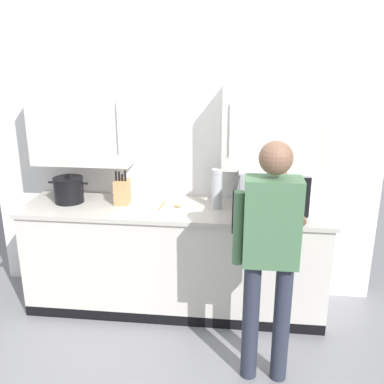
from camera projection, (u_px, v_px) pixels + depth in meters
ground_plane at (160, 361)px, 3.08m from camera, size 9.37×9.37×0.00m
back_wall_tiled at (179, 140)px, 3.64m from camera, size 3.41×0.44×2.69m
counter_unit at (175, 258)px, 3.64m from camera, size 2.49×0.65×0.91m
microwave_oven at (268, 189)px, 3.40m from camera, size 0.57×0.76×0.34m
wooden_spoon at (170, 205)px, 3.51m from camera, size 0.17×0.20×0.02m
stock_pot at (69, 190)px, 3.59m from camera, size 0.34×0.25×0.24m
thermos_flask at (217, 189)px, 3.42m from camera, size 0.09×0.09×0.33m
knife_block at (122, 191)px, 3.56m from camera, size 0.11×0.15×0.29m
person_figure at (270, 245)px, 2.65m from camera, size 0.44×0.63×1.63m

